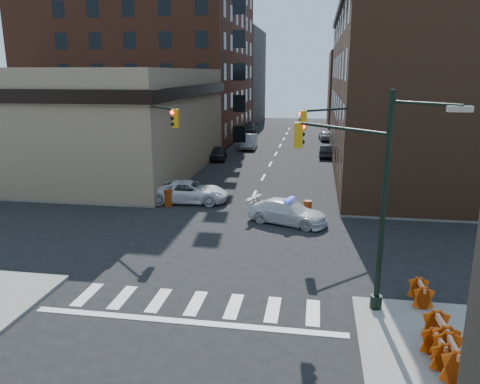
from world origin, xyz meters
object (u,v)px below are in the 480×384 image
(parked_car_wnear, at_px, (218,153))
(pedestrian_b, at_px, (123,189))
(pickup, at_px, (190,192))
(parked_car_wfar, at_px, (249,141))
(barricade_nw_a, at_px, (122,189))
(parked_car_enear, at_px, (327,151))
(police_car, at_px, (288,212))
(barricade_se_a, at_px, (421,294))
(pedestrian_a, at_px, (147,179))
(barrel_bank, at_px, (168,198))
(barrel_road, at_px, (308,208))

(parked_car_wnear, relative_size, pedestrian_b, 2.25)
(pickup, xyz_separation_m, pedestrian_b, (-4.36, -1.02, 0.29))
(parked_car_wnear, xyz_separation_m, parked_car_wfar, (2.00, 7.85, 0.15))
(barricade_nw_a, bearing_deg, parked_car_enear, 56.43)
(pedestrian_b, bearing_deg, parked_car_wfar, 51.05)
(police_car, bearing_deg, barricade_se_a, -129.31)
(pickup, distance_m, barricade_nw_a, 5.12)
(parked_car_wnear, relative_size, pedestrian_a, 2.30)
(parked_car_wnear, xyz_separation_m, barricade_se_a, (14.00, -29.18, -0.11))
(parked_car_wnear, bearing_deg, pedestrian_b, -105.83)
(police_car, xyz_separation_m, parked_car_enear, (2.65, 23.05, -0.06))
(barricade_nw_a, bearing_deg, barricade_se_a, -33.21)
(pedestrian_b, bearing_deg, barricade_nw_a, 88.78)
(pickup, xyz_separation_m, barrel_bank, (-1.17, -1.09, -0.19))
(barricade_se_a, bearing_deg, pickup, 42.79)
(parked_car_wnear, distance_m, barrel_bank, 17.22)
(parked_car_wnear, relative_size, barricade_nw_a, 3.03)
(barricade_nw_a, bearing_deg, barrel_bank, -17.36)
(police_car, distance_m, parked_car_wnear, 21.39)
(police_car, xyz_separation_m, parked_car_wfar, (-6.35, 27.54, 0.13))
(barrel_bank, relative_size, barricade_nw_a, 0.84)
(parked_car_enear, bearing_deg, pedestrian_a, 56.71)
(parked_car_enear, bearing_deg, barricade_nw_a, 56.66)
(police_car, relative_size, barricade_se_a, 4.26)
(barrel_bank, height_order, barricade_se_a, barrel_bank)
(parked_car_enear, xyz_separation_m, pedestrian_a, (-13.41, -17.39, 0.38))
(pedestrian_a, relative_size, barricade_se_a, 1.54)
(pickup, height_order, barricade_nw_a, pickup)
(pedestrian_b, relative_size, barricade_nw_a, 1.34)
(parked_car_wfar, bearing_deg, barricade_nw_a, -106.89)
(parked_car_wnear, bearing_deg, parked_car_enear, 10.95)
(police_car, bearing_deg, parked_car_wfar, 32.92)
(parked_car_wfar, xyz_separation_m, pedestrian_a, (-4.41, -21.88, 0.19))
(pedestrian_b, xyz_separation_m, barricade_nw_a, (-0.74, 1.48, -0.39))
(barrel_road, height_order, barrel_bank, barrel_bank)
(pedestrian_b, distance_m, barrel_bank, 3.22)
(pedestrian_b, bearing_deg, barricade_se_a, -63.03)
(police_car, bearing_deg, barricade_nw_a, 91.53)
(police_car, xyz_separation_m, pedestrian_a, (-10.76, 5.66, 0.32))
(barrel_road, height_order, barricade_nw_a, barricade_nw_a)
(barrel_bank, bearing_deg, parked_car_wfar, 85.94)
(parked_car_enear, distance_m, barricade_nw_a, 24.05)
(parked_car_wnear, distance_m, pedestrian_b, 17.42)
(pedestrian_a, distance_m, barrel_road, 12.46)
(parked_car_wfar, xyz_separation_m, barrel_road, (7.48, -25.56, -0.38))
(parked_car_wfar, height_order, barricade_nw_a, parked_car_wfar)
(barrel_bank, bearing_deg, barrel_road, -2.97)
(parked_car_wfar, distance_m, barrel_bank, 25.14)
(police_car, xyz_separation_m, pedestrian_b, (-11.32, 2.53, 0.34))
(police_car, distance_m, parked_car_wfar, 28.27)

